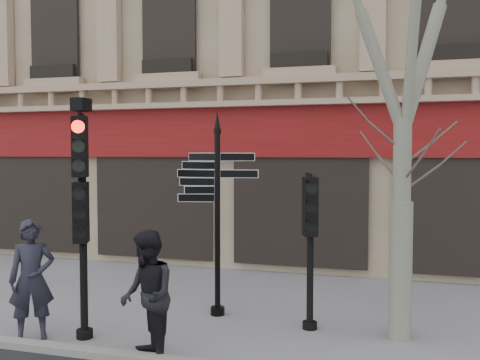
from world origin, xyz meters
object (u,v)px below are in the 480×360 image
Objects in this scene: fingerpost at (217,178)px; traffic_signal_main at (82,188)px; traffic_signal_secondary at (310,223)px; pedestrian_a at (32,280)px; pedestrian_b at (147,296)px.

traffic_signal_main reaches higher than fingerpost.
traffic_signal_main is 3.88m from traffic_signal_secondary.
traffic_signal_main reaches higher than pedestrian_a.
traffic_signal_secondary is (3.52, 1.50, -0.65)m from traffic_signal_main.
pedestrian_a reaches higher than pedestrian_b.
traffic_signal_secondary is at bearing -11.09° from fingerpost.
pedestrian_a is at bearing -176.75° from traffic_signal_secondary.
traffic_signal_main is 2.18m from pedestrian_b.
pedestrian_a is 2.26m from pedestrian_b.
traffic_signal_secondary is 1.37× the size of pedestrian_b.
traffic_signal_main reaches higher than traffic_signal_secondary.
pedestrian_b is (-0.28, -2.41, -1.62)m from fingerpost.
fingerpost reaches higher than pedestrian_a.
pedestrian_a is at bearing -135.29° from pedestrian_b.
traffic_signal_secondary reaches higher than pedestrian_a.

